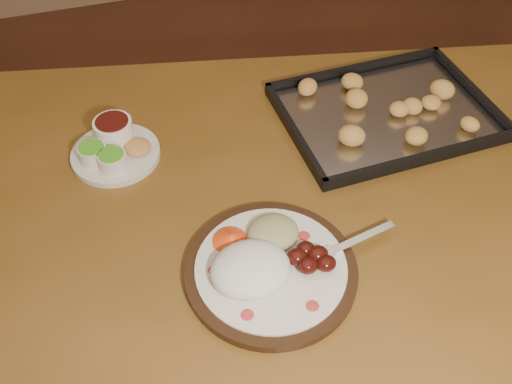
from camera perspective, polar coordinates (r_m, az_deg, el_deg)
name	(u,v)px	position (r m, az deg, el deg)	size (l,w,h in m)	color
ground	(248,318)	(1.76, -0.77, -12.45)	(4.00, 4.00, 0.00)	#532E1C
dining_table	(258,235)	(1.10, 0.22, -4.32)	(1.65, 1.19, 0.75)	brown
dinner_plate	(267,265)	(0.92, 1.07, -7.32)	(0.37, 0.28, 0.06)	black
condiment_saucer	(113,147)	(1.13, -14.07, 4.38)	(0.17, 0.17, 0.06)	silver
baking_tray	(386,111)	(1.22, 12.91, 7.86)	(0.44, 0.33, 0.04)	black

